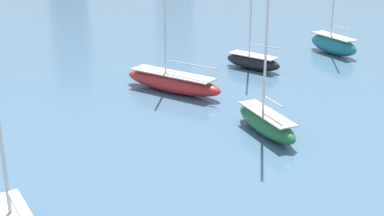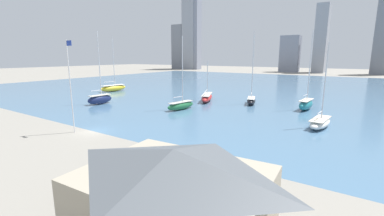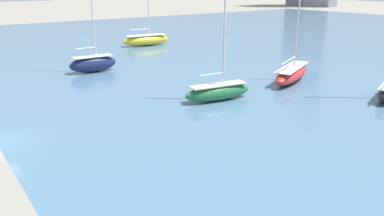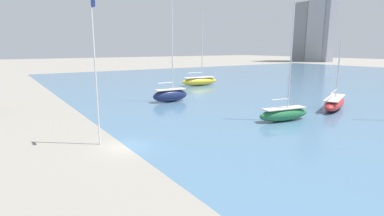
{
  "view_description": "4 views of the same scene",
  "coord_description": "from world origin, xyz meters",
  "px_view_note": "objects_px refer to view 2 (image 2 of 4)",
  "views": [
    {
      "loc": [
        -22.65,
        -7.49,
        15.24
      ],
      "look_at": [
        -6.1,
        18.41,
        3.99
      ],
      "focal_mm": 50.0,
      "sensor_mm": 36.0,
      "label": 1
    },
    {
      "loc": [
        32.1,
        -22.51,
        10.87
      ],
      "look_at": [
        6.76,
        16.03,
        1.6
      ],
      "focal_mm": 24.0,
      "sensor_mm": 36.0,
      "label": 2
    },
    {
      "loc": [
        28.78,
        -3.31,
        11.14
      ],
      "look_at": [
        7.15,
        12.52,
        2.21
      ],
      "focal_mm": 35.0,
      "sensor_mm": 36.0,
      "label": 3
    },
    {
      "loc": [
        25.2,
        -9.46,
        8.95
      ],
      "look_at": [
        -2.93,
        9.17,
        2.12
      ],
      "focal_mm": 28.0,
      "sensor_mm": 36.0,
      "label": 4
    }
  ],
  "objects_px": {
    "sailboat_red": "(207,97)",
    "sailboat_green": "(181,105)",
    "sailboat_teal": "(306,104)",
    "sailboat_yellow": "(113,88)",
    "sailboat_navy": "(100,99)",
    "sailboat_white": "(320,122)",
    "boat_shed": "(174,189)",
    "flag_pole": "(70,84)",
    "sailboat_black": "(251,100)"
  },
  "relations": [
    {
      "from": "sailboat_white",
      "to": "sailboat_navy",
      "type": "distance_m",
      "value": 46.03
    },
    {
      "from": "flag_pole",
      "to": "sailboat_white",
      "type": "height_order",
      "value": "flag_pole"
    },
    {
      "from": "sailboat_teal",
      "to": "sailboat_green",
      "type": "distance_m",
      "value": 26.0
    },
    {
      "from": "sailboat_teal",
      "to": "sailboat_navy",
      "type": "distance_m",
      "value": 45.56
    },
    {
      "from": "flag_pole",
      "to": "boat_shed",
      "type": "bearing_deg",
      "value": -19.69
    },
    {
      "from": "sailboat_teal",
      "to": "sailboat_yellow",
      "type": "height_order",
      "value": "sailboat_yellow"
    },
    {
      "from": "boat_shed",
      "to": "sailboat_red",
      "type": "relative_size",
      "value": 1.16
    },
    {
      "from": "sailboat_teal",
      "to": "sailboat_black",
      "type": "xyz_separation_m",
      "value": [
        -11.79,
        -0.11,
        -0.2
      ]
    },
    {
      "from": "sailboat_teal",
      "to": "sailboat_yellow",
      "type": "bearing_deg",
      "value": -173.0
    },
    {
      "from": "sailboat_yellow",
      "to": "sailboat_white",
      "type": "bearing_deg",
      "value": -3.79
    },
    {
      "from": "boat_shed",
      "to": "flag_pole",
      "type": "height_order",
      "value": "flag_pole"
    },
    {
      "from": "sailboat_red",
      "to": "sailboat_navy",
      "type": "height_order",
      "value": "sailboat_navy"
    },
    {
      "from": "sailboat_white",
      "to": "sailboat_green",
      "type": "bearing_deg",
      "value": -172.13
    },
    {
      "from": "sailboat_black",
      "to": "sailboat_red",
      "type": "relative_size",
      "value": 1.61
    },
    {
      "from": "sailboat_yellow",
      "to": "sailboat_white",
      "type": "distance_m",
      "value": 62.01
    },
    {
      "from": "sailboat_black",
      "to": "sailboat_green",
      "type": "relative_size",
      "value": 1.1
    },
    {
      "from": "boat_shed",
      "to": "sailboat_teal",
      "type": "bearing_deg",
      "value": 86.52
    },
    {
      "from": "flag_pole",
      "to": "sailboat_black",
      "type": "height_order",
      "value": "sailboat_black"
    },
    {
      "from": "flag_pole",
      "to": "sailboat_black",
      "type": "relative_size",
      "value": 0.8
    },
    {
      "from": "sailboat_red",
      "to": "sailboat_green",
      "type": "xyz_separation_m",
      "value": [
        0.75,
        -12.1,
        0.06
      ]
    },
    {
      "from": "sailboat_teal",
      "to": "sailboat_black",
      "type": "bearing_deg",
      "value": -175.06
    },
    {
      "from": "sailboat_white",
      "to": "sailboat_green",
      "type": "relative_size",
      "value": 0.87
    },
    {
      "from": "sailboat_navy",
      "to": "flag_pole",
      "type": "bearing_deg",
      "value": -43.86
    },
    {
      "from": "sailboat_navy",
      "to": "sailboat_yellow",
      "type": "bearing_deg",
      "value": 134.81
    },
    {
      "from": "boat_shed",
      "to": "sailboat_black",
      "type": "relative_size",
      "value": 0.72
    },
    {
      "from": "boat_shed",
      "to": "sailboat_green",
      "type": "xyz_separation_m",
      "value": [
        -21.69,
        30.8,
        -1.68
      ]
    },
    {
      "from": "flag_pole",
      "to": "sailboat_yellow",
      "type": "height_order",
      "value": "sailboat_yellow"
    },
    {
      "from": "sailboat_white",
      "to": "sailboat_red",
      "type": "height_order",
      "value": "sailboat_white"
    },
    {
      "from": "sailboat_green",
      "to": "sailboat_teal",
      "type": "bearing_deg",
      "value": 42.39
    },
    {
      "from": "flag_pole",
      "to": "sailboat_teal",
      "type": "distance_m",
      "value": 44.32
    },
    {
      "from": "sailboat_white",
      "to": "sailboat_green",
      "type": "distance_m",
      "value": 26.19
    },
    {
      "from": "sailboat_black",
      "to": "sailboat_navy",
      "type": "relative_size",
      "value": 1.0
    },
    {
      "from": "sailboat_teal",
      "to": "sailboat_red",
      "type": "distance_m",
      "value": 22.65
    },
    {
      "from": "sailboat_teal",
      "to": "sailboat_white",
      "type": "bearing_deg",
      "value": -67.45
    },
    {
      "from": "boat_shed",
      "to": "sailboat_teal",
      "type": "relative_size",
      "value": 0.74
    },
    {
      "from": "sailboat_black",
      "to": "sailboat_yellow",
      "type": "relative_size",
      "value": 0.97
    },
    {
      "from": "sailboat_white",
      "to": "sailboat_green",
      "type": "height_order",
      "value": "sailboat_green"
    },
    {
      "from": "boat_shed",
      "to": "sailboat_white",
      "type": "distance_m",
      "value": 31.98
    },
    {
      "from": "sailboat_red",
      "to": "sailboat_navy",
      "type": "xyz_separation_m",
      "value": [
        -18.71,
        -17.25,
        0.3
      ]
    },
    {
      "from": "sailboat_red",
      "to": "sailboat_teal",
      "type": "bearing_deg",
      "value": -18.14
    },
    {
      "from": "boat_shed",
      "to": "sailboat_yellow",
      "type": "height_order",
      "value": "sailboat_yellow"
    },
    {
      "from": "sailboat_red",
      "to": "sailboat_white",
      "type": "bearing_deg",
      "value": -46.14
    },
    {
      "from": "boat_shed",
      "to": "sailboat_green",
      "type": "distance_m",
      "value": 37.71
    },
    {
      "from": "sailboat_red",
      "to": "sailboat_navy",
      "type": "distance_m",
      "value": 25.45
    },
    {
      "from": "sailboat_red",
      "to": "sailboat_navy",
      "type": "bearing_deg",
      "value": -160.7
    },
    {
      "from": "sailboat_red",
      "to": "sailboat_navy",
      "type": "relative_size",
      "value": 0.62
    },
    {
      "from": "flag_pole",
      "to": "sailboat_green",
      "type": "relative_size",
      "value": 0.88
    },
    {
      "from": "flag_pole",
      "to": "sailboat_teal",
      "type": "height_order",
      "value": "sailboat_teal"
    },
    {
      "from": "sailboat_teal",
      "to": "sailboat_yellow",
      "type": "xyz_separation_m",
      "value": [
        -56.68,
        -2.58,
        -0.08
      ]
    },
    {
      "from": "boat_shed",
      "to": "flag_pole",
      "type": "bearing_deg",
      "value": 156.96
    }
  ]
}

